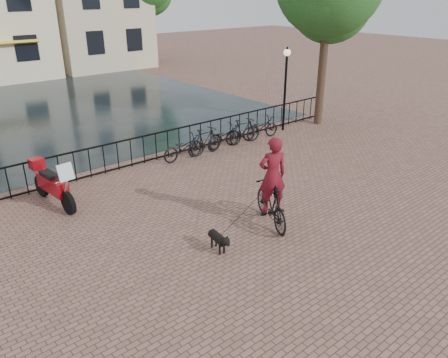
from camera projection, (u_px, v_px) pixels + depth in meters
ground at (311, 271)px, 9.58m from camera, size 100.00×100.00×0.00m
canal_water at (41, 113)px, 21.75m from camera, size 20.00×20.00×0.00m
railing at (131, 153)px, 15.01m from camera, size 20.00×0.05×1.02m
lamp_post at (286, 75)px, 18.20m from camera, size 0.30×0.30×3.45m
cyclist at (272, 187)px, 11.08m from camera, size 1.34×2.10×2.79m
dog at (218, 240)px, 10.24m from camera, size 0.36×0.82×0.53m
motorcycle at (52, 180)px, 12.23m from camera, size 0.73×2.19×1.54m
parked_bike_0 at (184, 148)px, 15.66m from camera, size 1.73×0.65×0.90m
parked_bike_1 at (205, 141)px, 16.20m from camera, size 1.70×0.61×1.00m
parked_bike_2 at (225, 137)px, 16.78m from camera, size 1.74×0.66×0.90m
parked_bike_3 at (243, 131)px, 17.31m from camera, size 1.70×0.65×1.00m
parked_bike_4 at (260, 128)px, 17.89m from camera, size 1.79×0.85×0.90m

